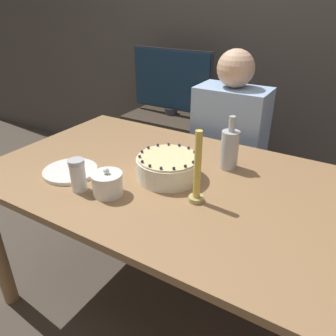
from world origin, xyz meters
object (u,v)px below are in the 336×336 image
bottle (230,149)px  sugar_bowl (107,184)px  cake (168,167)px  candle (197,174)px  person_man_blue_shirt (227,165)px  sugar_shaker (78,175)px  tv_monitor (171,81)px

bottle → sugar_bowl: bearing=-124.9°
cake → sugar_bowl: bearing=-119.3°
cake → sugar_bowl: size_ratio=2.19×
candle → person_man_blue_shirt: 0.88m
person_man_blue_shirt → sugar_shaker: bearing=75.4°
cake → tv_monitor: size_ratio=0.40×
sugar_bowl → tv_monitor: bearing=111.0°
bottle → sugar_shaker: bearing=-131.4°
sugar_bowl → cake: bearing=60.7°
tv_monitor → candle: bearing=-55.8°
sugar_shaker → bottle: size_ratio=0.56×
cake → bottle: (0.18, 0.21, 0.04)m
sugar_bowl → candle: 0.34m
person_man_blue_shirt → bottle: bearing=110.4°
candle → bottle: 0.31m
sugar_bowl → sugar_shaker: (-0.11, -0.04, 0.02)m
bottle → person_man_blue_shirt: bearing=110.4°
cake → sugar_shaker: size_ratio=1.98×
cake → sugar_shaker: sugar_shaker is taller
tv_monitor → person_man_blue_shirt: bearing=-33.3°
cake → candle: candle is taller
cake → sugar_shaker: 0.36m
person_man_blue_shirt → tv_monitor: (-0.65, 0.43, 0.35)m
sugar_bowl → sugar_shaker: sugar_shaker is taller
sugar_shaker → candle: bearing=21.5°
candle → tv_monitor: tv_monitor is taller
candle → person_man_blue_shirt: (-0.18, 0.79, -0.35)m
sugar_bowl → person_man_blue_shirt: size_ratio=0.10×
tv_monitor → bottle: bearing=-47.5°
person_man_blue_shirt → cake: bearing=89.5°
candle → tv_monitor: bearing=124.2°
sugar_bowl → sugar_shaker: bearing=-162.2°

